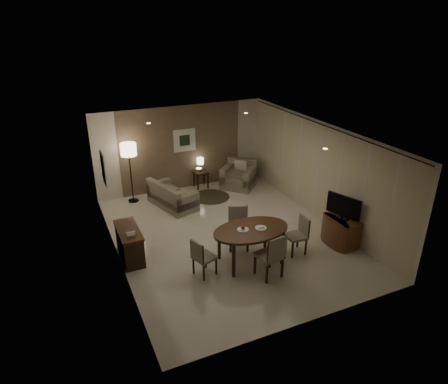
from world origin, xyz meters
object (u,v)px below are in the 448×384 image
console_desk (130,244)px  chair_near (269,255)px  chair_right (296,236)px  sofa (172,194)px  armchair (239,174)px  chair_left (205,257)px  chair_far (239,229)px  side_table (201,179)px  floor_lamp (131,173)px  dining_table (251,245)px  tv_cabinet (341,231)px

console_desk → chair_near: bearing=-36.7°
console_desk → chair_right: size_ratio=1.32×
sofa → armchair: (2.41, 0.48, 0.07)m
chair_left → chair_right: 2.29m
chair_far → chair_right: (1.14, -0.75, -0.05)m
console_desk → sofa: bearing=52.3°
chair_left → side_table: (1.67, 4.54, -0.16)m
chair_far → side_table: (0.52, 3.87, -0.23)m
chair_right → side_table: 4.66m
sofa → chair_left: bearing=156.5°
chair_near → side_table: size_ratio=1.86×
floor_lamp → dining_table: bearing=-68.1°
tv_cabinet → chair_right: size_ratio=0.99×
chair_near → chair_right: chair_near is taller
chair_left → side_table: 4.85m
console_desk → floor_lamp: 3.21m
tv_cabinet → armchair: (-0.73, 4.24, 0.09)m
chair_near → sofa: (-0.84, 4.20, -0.15)m
console_desk → chair_right: (3.64, -1.39, 0.08)m
chair_left → floor_lamp: size_ratio=0.48×
console_desk → side_table: size_ratio=2.13×
dining_table → floor_lamp: (-1.75, 4.35, 0.50)m
console_desk → dining_table: dining_table is taller
floor_lamp → chair_right: bearing=-57.0°
sofa → armchair: 2.46m
chair_right → side_table: chair_right is taller
dining_table → chair_left: chair_left is taller
console_desk → chair_far: size_ratio=1.18×
floor_lamp → armchair: bearing=-5.5°
chair_near → floor_lamp: size_ratio=0.57×
console_desk → chair_left: size_ratio=1.37×
chair_near → sofa: size_ratio=0.66×
tv_cabinet → chair_far: size_ratio=0.89×
dining_table → chair_near: bearing=-81.4°
chair_far → chair_right: bearing=-12.0°
chair_near → floor_lamp: bearing=-78.0°
sofa → armchair: size_ratio=1.60×
chair_right → chair_far: bearing=-121.3°
chair_right → floor_lamp: size_ratio=0.50×
console_desk → tv_cabinet: 5.11m
side_table → floor_lamp: (-2.28, -0.15, 0.63)m
armchair → side_table: size_ratio=1.77×
tv_cabinet → chair_left: (-3.54, 0.19, 0.09)m
chair_left → chair_right: size_ratio=0.97×
side_table → chair_far: bearing=-97.7°
dining_table → chair_far: chair_far is taller
armchair → floor_lamp: bearing=-139.6°
dining_table → chair_left: (-1.14, -0.04, 0.02)m
chair_near → floor_lamp: (-1.85, 5.01, 0.39)m
console_desk → side_table: bearing=46.9°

